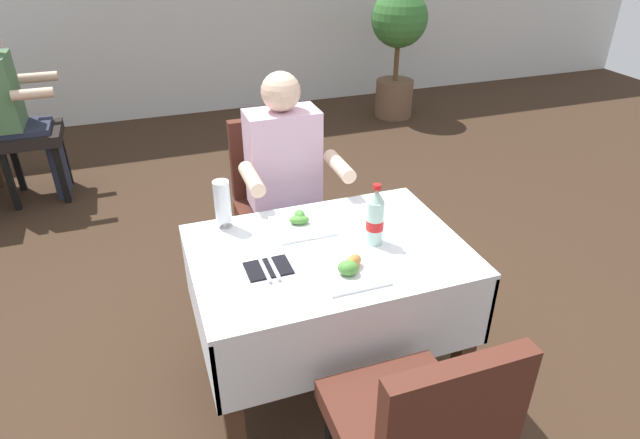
# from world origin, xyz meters

# --- Properties ---
(ground_plane) EXTENTS (11.00, 11.00, 0.00)m
(ground_plane) POSITION_xyz_m (0.00, 0.00, 0.00)
(ground_plane) COLOR #382619
(main_dining_table) EXTENTS (1.09, 0.77, 0.73)m
(main_dining_table) POSITION_xyz_m (-0.04, -0.07, 0.55)
(main_dining_table) COLOR white
(main_dining_table) RESTS_ON ground
(chair_far_diner_seat) EXTENTS (0.44, 0.50, 0.97)m
(chair_far_diner_seat) POSITION_xyz_m (-0.04, 0.71, 0.55)
(chair_far_diner_seat) COLOR #4C2319
(chair_far_diner_seat) RESTS_ON ground
(chair_near_camera_side) EXTENTS (0.44, 0.50, 0.97)m
(chair_near_camera_side) POSITION_xyz_m (-0.04, -0.85, 0.55)
(chair_near_camera_side) COLOR #4C2319
(chair_near_camera_side) RESTS_ON ground
(seated_diner_far) EXTENTS (0.50, 0.46, 1.26)m
(seated_diner_far) POSITION_xyz_m (-0.02, 0.60, 0.71)
(seated_diner_far) COLOR #282D42
(seated_diner_far) RESTS_ON ground
(plate_near_camera) EXTENTS (0.24, 0.24, 0.07)m
(plate_near_camera) POSITION_xyz_m (-0.03, -0.26, 0.75)
(plate_near_camera) COLOR white
(plate_near_camera) RESTS_ON main_dining_table
(plate_far_diner) EXTENTS (0.24, 0.24, 0.06)m
(plate_far_diner) POSITION_xyz_m (-0.09, 0.14, 0.74)
(plate_far_diner) COLOR white
(plate_far_diner) RESTS_ON main_dining_table
(beer_glass_left) EXTENTS (0.07, 0.07, 0.22)m
(beer_glass_left) POSITION_xyz_m (-0.41, 0.23, 0.84)
(beer_glass_left) COLOR white
(beer_glass_left) RESTS_ON main_dining_table
(cola_bottle_primary) EXTENTS (0.07, 0.07, 0.26)m
(cola_bottle_primary) POSITION_xyz_m (0.15, -0.09, 0.84)
(cola_bottle_primary) COLOR silver
(cola_bottle_primary) RESTS_ON main_dining_table
(napkin_cutlery_set) EXTENTS (0.17, 0.19, 0.01)m
(napkin_cutlery_set) POSITION_xyz_m (-0.31, -0.13, 0.73)
(napkin_cutlery_set) COLOR black
(napkin_cutlery_set) RESTS_ON main_dining_table
(background_chair_right) EXTENTS (0.50, 0.44, 0.97)m
(background_chair_right) POSITION_xyz_m (-1.53, 2.40, 0.55)
(background_chair_right) COLOR black
(background_chair_right) RESTS_ON ground
(background_patron) EXTENTS (0.46, 0.50, 1.26)m
(background_patron) POSITION_xyz_m (-1.49, 2.40, 0.71)
(background_patron) COLOR #282D42
(background_patron) RESTS_ON ground
(potted_plant_corner) EXTENTS (0.55, 0.55, 1.26)m
(potted_plant_corner) POSITION_xyz_m (1.89, 3.19, 0.78)
(potted_plant_corner) COLOR brown
(potted_plant_corner) RESTS_ON ground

